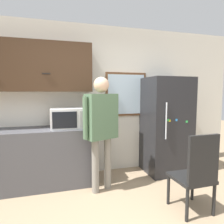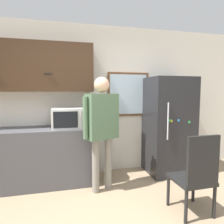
{
  "view_description": "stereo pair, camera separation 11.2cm",
  "coord_description": "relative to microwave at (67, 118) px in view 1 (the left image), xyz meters",
  "views": [
    {
      "loc": [
        -0.59,
        -1.56,
        1.5
      ],
      "look_at": [
        0.17,
        1.13,
        1.22
      ],
      "focal_mm": 32.0,
      "sensor_mm": 36.0,
      "label": 1
    },
    {
      "loc": [
        -0.48,
        -1.59,
        1.5
      ],
      "look_at": [
        0.17,
        1.13,
        1.22
      ],
      "focal_mm": 32.0,
      "sensor_mm": 36.0,
      "label": 2
    }
  ],
  "objects": [
    {
      "name": "upper_cabinets",
      "position": [
        -0.68,
        0.21,
        0.82
      ],
      "size": [
        2.2,
        0.37,
        0.79
      ],
      "color": "#3D2819"
    },
    {
      "name": "microwave",
      "position": [
        0.0,
        0.0,
        0.0
      ],
      "size": [
        0.52,
        0.38,
        0.32
      ],
      "color": "white",
      "rests_on": "counter"
    },
    {
      "name": "back_wall",
      "position": [
        0.42,
        0.41,
        0.27
      ],
      "size": [
        6.0,
        0.06,
        2.7
      ],
      "color": "silver",
      "rests_on": "ground_plane"
    },
    {
      "name": "window",
      "position": [
        1.13,
        0.37,
        0.38
      ],
      "size": [
        0.8,
        0.05,
        0.82
      ],
      "color": "brown"
    },
    {
      "name": "counter",
      "position": [
        -0.68,
        0.06,
        -0.62
      ],
      "size": [
        2.2,
        0.64,
        0.92
      ],
      "color": "#4C4C51",
      "rests_on": "ground_plane"
    },
    {
      "name": "person",
      "position": [
        0.48,
        -0.36,
        -0.02
      ],
      "size": [
        0.58,
        0.38,
        1.72
      ],
      "rotation": [
        0.0,
        0.0,
        0.39
      ],
      "color": "gray",
      "rests_on": "ground_plane"
    },
    {
      "name": "refrigerator",
      "position": [
        1.81,
        0.04,
        -0.2
      ],
      "size": [
        0.78,
        0.71,
        1.76
      ],
      "color": "#232326",
      "rests_on": "ground_plane"
    },
    {
      "name": "chair",
      "position": [
        1.45,
        -1.27,
        -0.55
      ],
      "size": [
        0.45,
        0.45,
        1.01
      ],
      "rotation": [
        0.0,
        0.0,
        3.16
      ],
      "color": "black",
      "rests_on": "ground_plane"
    }
  ]
}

